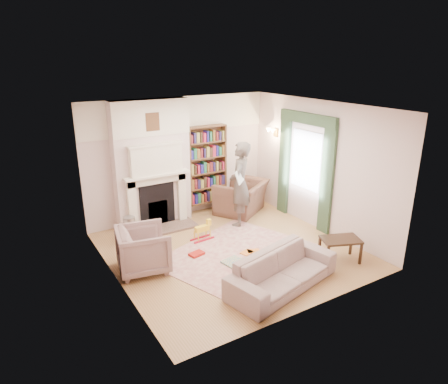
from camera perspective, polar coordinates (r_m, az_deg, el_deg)
floor at (r=8.00m, az=0.94°, el=-8.32°), size 4.50×4.50×0.00m
ceiling at (r=7.16m, az=1.06°, el=12.02°), size 4.50×4.50×0.00m
wall_back at (r=9.36m, az=-6.40°, el=4.86°), size 4.50×0.00×4.50m
wall_front at (r=5.81m, az=12.99°, el=-4.54°), size 4.50×0.00×4.50m
wall_left at (r=6.60m, az=-15.76°, el=-1.86°), size 0.00×4.50×4.50m
wall_right at (r=8.82m, az=13.47°, el=3.56°), size 0.00×4.50×4.50m
fireplace at (r=8.91m, az=-10.22°, el=3.84°), size 1.70×0.58×2.80m
bookcase at (r=9.59m, az=-2.50°, el=3.91°), size 1.00×0.24×1.85m
window at (r=9.08m, az=11.67°, el=4.45°), size 0.02×0.90×1.30m
curtain_left at (r=8.64m, az=14.52°, el=1.77°), size 0.07×0.32×2.40m
curtain_right at (r=9.62m, az=8.60°, el=3.91°), size 0.07×0.32×2.40m
pelmet at (r=8.86m, az=11.85°, el=10.24°), size 0.09×1.70×0.24m
wall_sconce at (r=9.67m, az=6.50°, el=8.33°), size 0.20×0.24×0.24m
rug at (r=7.85m, az=1.76°, el=-8.83°), size 3.29×2.91×0.01m
armchair_reading at (r=9.74m, az=2.49°, el=-0.71°), size 1.55×1.50×0.77m
armchair_left at (r=7.28m, az=-11.44°, el=-8.05°), size 1.04×1.02×0.81m
sofa at (r=6.77m, az=8.34°, el=-11.07°), size 2.17×1.23×0.60m
man_reading at (r=8.85m, az=2.28°, el=1.12°), size 0.82×0.81×1.91m
newspaper at (r=8.54m, az=2.20°, el=2.23°), size 0.38×0.37×0.28m
coffee_table at (r=7.84m, az=16.21°, el=-7.90°), size 0.82×0.68×0.45m
paraffin_heater at (r=8.46m, az=-13.31°, el=-5.21°), size 0.26×0.26×0.55m
rocking_horse at (r=8.33m, az=-3.14°, el=-5.54°), size 0.50×0.24×0.43m
board_game at (r=7.51m, az=1.47°, el=-10.02°), size 0.43×0.43×0.03m
game_box_lid at (r=7.80m, az=-3.93°, el=-8.81°), size 0.32×0.24×0.05m
comic_annuals at (r=7.91m, az=3.76°, el=-8.51°), size 0.43×0.27×0.02m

